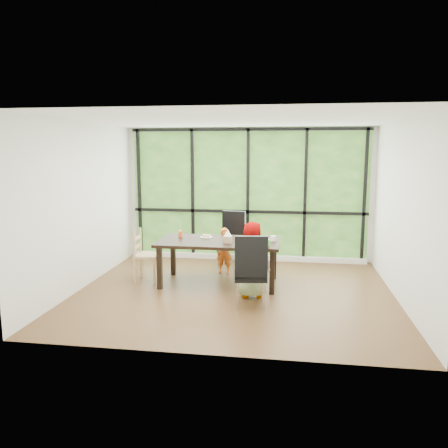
{
  "coord_description": "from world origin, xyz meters",
  "views": [
    {
      "loc": [
        0.85,
        -6.81,
        2.26
      ],
      "look_at": [
        -0.21,
        0.3,
        1.05
      ],
      "focal_mm": 35.68,
      "sensor_mm": 36.0,
      "label": 1
    }
  ],
  "objects_px": {
    "child_older": "(251,260)",
    "orange_cup": "(180,234)",
    "dining_table": "(219,262)",
    "green_cup": "(268,243)",
    "chair_end_beech": "(147,255)",
    "child_toddler": "(225,251)",
    "plate_near": "(250,244)",
    "plate_far": "(206,237)",
    "chair_interior_leather": "(250,270)",
    "white_mug": "(273,239)",
    "tissue_box": "(228,239)",
    "chair_window_leather": "(231,240)"
  },
  "relations": [
    {
      "from": "child_older",
      "to": "plate_near",
      "type": "relative_size",
      "value": 5.75
    },
    {
      "from": "chair_window_leather",
      "to": "child_toddler",
      "type": "bearing_deg",
      "value": -88.1
    },
    {
      "from": "chair_window_leather",
      "to": "plate_far",
      "type": "xyz_separation_m",
      "value": [
        -0.32,
        -0.84,
        0.22
      ]
    },
    {
      "from": "chair_interior_leather",
      "to": "white_mug",
      "type": "height_order",
      "value": "chair_interior_leather"
    },
    {
      "from": "plate_near",
      "to": "green_cup",
      "type": "xyz_separation_m",
      "value": [
        0.3,
        -0.09,
        0.05
      ]
    },
    {
      "from": "orange_cup",
      "to": "tissue_box",
      "type": "relative_size",
      "value": 0.83
    },
    {
      "from": "chair_window_leather",
      "to": "child_toddler",
      "type": "distance_m",
      "value": 0.45
    },
    {
      "from": "plate_near",
      "to": "white_mug",
      "type": "xyz_separation_m",
      "value": [
        0.36,
        0.29,
        0.04
      ]
    },
    {
      "from": "orange_cup",
      "to": "tissue_box",
      "type": "bearing_deg",
      "value": -22.06
    },
    {
      "from": "chair_end_beech",
      "to": "plate_near",
      "type": "height_order",
      "value": "chair_end_beech"
    },
    {
      "from": "chair_window_leather",
      "to": "white_mug",
      "type": "bearing_deg",
      "value": -39.95
    },
    {
      "from": "chair_window_leather",
      "to": "chair_end_beech",
      "type": "distance_m",
      "value": 1.7
    },
    {
      "from": "chair_window_leather",
      "to": "white_mug",
      "type": "distance_m",
      "value": 1.32
    },
    {
      "from": "chair_interior_leather",
      "to": "orange_cup",
      "type": "height_order",
      "value": "chair_interior_leather"
    },
    {
      "from": "chair_end_beech",
      "to": "tissue_box",
      "type": "distance_m",
      "value": 1.49
    },
    {
      "from": "dining_table",
      "to": "plate_far",
      "type": "relative_size",
      "value": 9.66
    },
    {
      "from": "chair_window_leather",
      "to": "chair_end_beech",
      "type": "height_order",
      "value": "chair_window_leather"
    },
    {
      "from": "dining_table",
      "to": "green_cup",
      "type": "height_order",
      "value": "green_cup"
    },
    {
      "from": "child_toddler",
      "to": "green_cup",
      "type": "relative_size",
      "value": 8.28
    },
    {
      "from": "chair_end_beech",
      "to": "green_cup",
      "type": "height_order",
      "value": "chair_end_beech"
    },
    {
      "from": "dining_table",
      "to": "plate_near",
      "type": "xyz_separation_m",
      "value": [
        0.54,
        -0.21,
        0.38
      ]
    },
    {
      "from": "plate_far",
      "to": "tissue_box",
      "type": "bearing_deg",
      "value": -42.12
    },
    {
      "from": "child_older",
      "to": "plate_far",
      "type": "bearing_deg",
      "value": -53.81
    },
    {
      "from": "dining_table",
      "to": "white_mug",
      "type": "height_order",
      "value": "white_mug"
    },
    {
      "from": "child_toddler",
      "to": "orange_cup",
      "type": "relative_size",
      "value": 7.69
    },
    {
      "from": "child_toddler",
      "to": "plate_far",
      "type": "bearing_deg",
      "value": -118.44
    },
    {
      "from": "white_mug",
      "to": "child_older",
      "type": "bearing_deg",
      "value": -114.23
    },
    {
      "from": "chair_interior_leather",
      "to": "green_cup",
      "type": "relative_size",
      "value": 10.49
    },
    {
      "from": "chair_window_leather",
      "to": "orange_cup",
      "type": "xyz_separation_m",
      "value": [
        -0.77,
        -0.87,
        0.27
      ]
    },
    {
      "from": "chair_end_beech",
      "to": "tissue_box",
      "type": "height_order",
      "value": "chair_end_beech"
    },
    {
      "from": "plate_near",
      "to": "white_mug",
      "type": "bearing_deg",
      "value": 39.13
    },
    {
      "from": "chair_end_beech",
      "to": "orange_cup",
      "type": "bearing_deg",
      "value": -72.92
    },
    {
      "from": "chair_window_leather",
      "to": "child_older",
      "type": "bearing_deg",
      "value": -62.37
    },
    {
      "from": "orange_cup",
      "to": "plate_far",
      "type": "bearing_deg",
      "value": 4.37
    },
    {
      "from": "orange_cup",
      "to": "green_cup",
      "type": "bearing_deg",
      "value": -17.79
    },
    {
      "from": "child_older",
      "to": "orange_cup",
      "type": "bearing_deg",
      "value": -41.16
    },
    {
      "from": "child_toddler",
      "to": "orange_cup",
      "type": "height_order",
      "value": "orange_cup"
    },
    {
      "from": "child_older",
      "to": "chair_end_beech",
      "type": "bearing_deg",
      "value": -27.96
    },
    {
      "from": "child_toddler",
      "to": "plate_near",
      "type": "relative_size",
      "value": 4.16
    },
    {
      "from": "chair_interior_leather",
      "to": "child_toddler",
      "type": "relative_size",
      "value": 1.27
    },
    {
      "from": "plate_near",
      "to": "orange_cup",
      "type": "distance_m",
      "value": 1.32
    },
    {
      "from": "child_older",
      "to": "tissue_box",
      "type": "xyz_separation_m",
      "value": [
        -0.43,
        0.43,
        0.22
      ]
    },
    {
      "from": "chair_window_leather",
      "to": "plate_far",
      "type": "relative_size",
      "value": 5.15
    },
    {
      "from": "chair_interior_leather",
      "to": "tissue_box",
      "type": "bearing_deg",
      "value": -69.77
    },
    {
      "from": "chair_window_leather",
      "to": "plate_near",
      "type": "distance_m",
      "value": 1.39
    },
    {
      "from": "plate_near",
      "to": "plate_far",
      "type": "bearing_deg",
      "value": 151.19
    },
    {
      "from": "green_cup",
      "to": "white_mug",
      "type": "bearing_deg",
      "value": 80.51
    },
    {
      "from": "child_toddler",
      "to": "green_cup",
      "type": "height_order",
      "value": "same"
    },
    {
      "from": "plate_near",
      "to": "green_cup",
      "type": "relative_size",
      "value": 1.99
    },
    {
      "from": "child_toddler",
      "to": "plate_near",
      "type": "height_order",
      "value": "child_toddler"
    }
  ]
}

